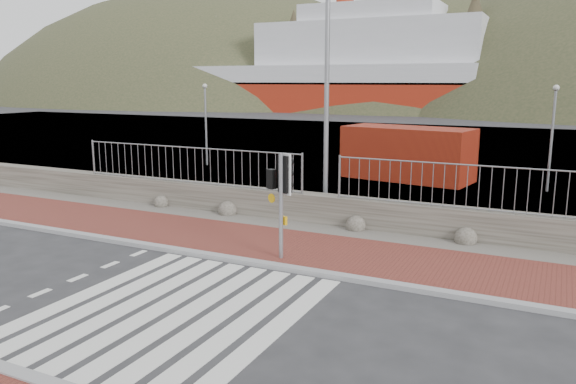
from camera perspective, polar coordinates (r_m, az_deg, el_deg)
The scene contains 15 objects.
ground at distance 11.08m, azimuth -11.53°, elevation -11.70°, with size 220.00×220.00×0.00m, color #28282B.
sidewalk_far at distance 14.66m, azimuth -0.77°, elevation -5.54°, with size 40.00×3.00×0.08m, color brown.
kerb_near at distance 9.12m, azimuth -23.59°, elevation -17.38°, with size 40.00×0.25×0.12m, color gray.
kerb_far at distance 13.40m, azimuth -3.68°, elevation -7.16°, with size 40.00×0.25×0.12m, color gray.
zebra_crossing at distance 11.08m, azimuth -11.53°, elevation -11.67°, with size 4.62×5.60×0.01m.
gravel_strip at distance 16.41m, azimuth 2.38°, elevation -3.76°, with size 40.00×1.50×0.06m, color #59544C.
stone_wall at distance 17.02m, azimuth 3.48°, elevation -1.76°, with size 40.00×0.60×0.90m, color #4C483F.
railing at distance 16.63m, azimuth 3.33°, elevation 2.74°, with size 18.07×0.07×1.22m.
quay at distance 36.73m, azimuth 15.95°, elevation 4.15°, with size 120.00×40.00×0.50m, color #4C4C4F.
water at distance 71.34m, azimuth 21.04°, elevation 7.09°, with size 220.00×50.00×0.05m, color #3F4C54.
ferry at distance 82.01m, azimuth 3.90°, elevation 12.01°, with size 50.00×16.00×20.00m.
hills_backdrop at distance 99.75m, azimuth 25.32°, elevation -5.75°, with size 254.00×90.00×100.00m.
traffic_signal_far at distance 13.21m, azimuth -0.84°, elevation 0.88°, with size 0.65×0.39×2.63m.
streetlight at distance 17.31m, azimuth 4.33°, elevation 12.82°, with size 1.69×0.87×8.45m.
shipping_container at distance 25.15m, azimuth 12.03°, elevation 3.86°, with size 5.48×2.29×2.29m, color maroon.
Camera 1 is at (6.33, -8.03, 4.28)m, focal length 35.00 mm.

